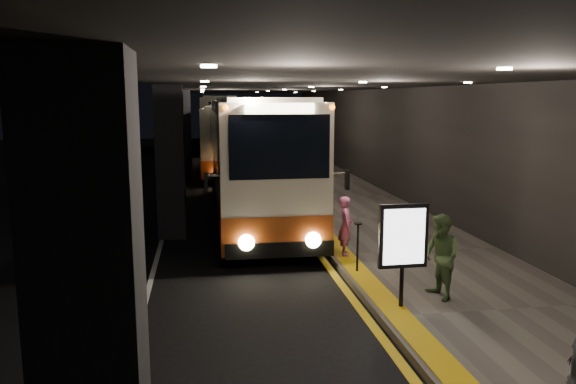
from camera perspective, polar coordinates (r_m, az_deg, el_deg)
ground at (r=13.03m, az=-5.75°, el=-8.54°), size 90.00×90.00×0.00m
lane_line_white at (r=17.87m, az=-12.41°, el=-3.70°), size 0.12×50.00×0.01m
kerb_stripe_yellow at (r=18.07m, az=0.86°, el=-3.32°), size 0.18×50.00×0.01m
sidewalk at (r=18.60m, az=8.18°, el=-2.83°), size 4.50×50.00×0.15m
tactile_strip at (r=18.13m, az=2.42°, el=-2.80°), size 0.50×50.00×0.01m
terminal_wall at (r=18.99m, az=14.94°, el=6.12°), size 0.10×50.00×6.00m
support_columns at (r=16.50m, az=-11.85°, el=2.97°), size 0.80×24.80×4.40m
canopy at (r=17.65m, az=1.39°, el=11.39°), size 9.00×50.00×0.40m
coach_main at (r=18.83m, az=-3.44°, el=2.99°), size 2.69×12.65×3.93m
coach_second at (r=30.97m, az=-6.13°, el=5.19°), size 3.00×11.39×3.54m
coach_third at (r=44.87m, az=-6.64°, el=6.84°), size 3.52×13.03×4.05m
passenger_boarding at (r=14.01m, az=5.88°, el=-3.44°), size 0.43×0.59×1.49m
passenger_waiting_green at (r=11.34m, az=15.24°, el=-6.40°), size 0.60×0.87×1.67m
info_sign at (r=10.59m, az=11.63°, el=-4.59°), size 0.93×0.14×1.97m
stanchion_post at (r=12.77m, az=7.07°, el=-5.64°), size 0.05×0.05×1.11m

